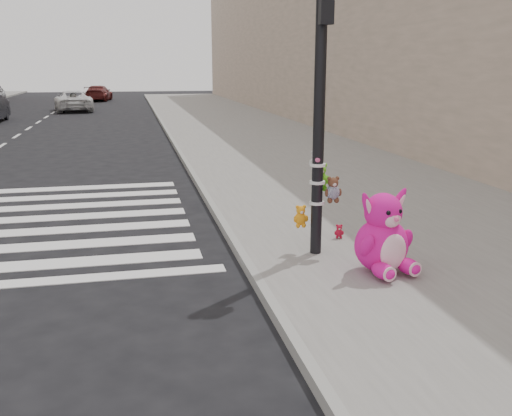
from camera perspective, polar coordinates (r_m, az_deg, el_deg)
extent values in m
plane|color=black|center=(6.41, -11.81, -12.17)|extent=(120.00, 120.00, 0.00)
cube|color=slate|center=(16.75, 5.00, 4.64)|extent=(7.00, 80.00, 0.14)
cube|color=gray|center=(16.07, -6.87, 4.19)|extent=(0.12, 80.00, 0.15)
cube|color=#BDA591|center=(27.89, 10.18, 18.39)|extent=(5.00, 60.00, 10.00)
cylinder|color=black|center=(8.01, 6.33, 9.26)|extent=(0.16, 0.16, 4.00)
cube|color=black|center=(7.85, 7.06, 19.38)|extent=(0.18, 0.12, 0.45)
cylinder|color=white|center=(8.21, 6.09, 0.53)|extent=(0.22, 0.22, 0.04)
cylinder|color=white|center=(8.14, 6.15, 2.58)|extent=(0.22, 0.22, 0.04)
cylinder|color=white|center=(8.10, 6.20, 4.32)|extent=(0.22, 0.22, 0.04)
ellipsoid|color=#E81393|center=(7.44, 12.57, -6.40)|extent=(0.32, 0.43, 0.21)
ellipsoid|color=#E81393|center=(7.68, 14.97, -5.87)|extent=(0.32, 0.43, 0.21)
ellipsoid|color=#E81393|center=(7.71, 12.42, -3.63)|extent=(0.85, 0.76, 0.72)
ellipsoid|color=#F9BFD1|center=(7.53, 13.57, -4.29)|extent=(0.42, 0.23, 0.47)
sphere|color=#E81393|center=(7.58, 12.60, -0.37)|extent=(0.60, 0.60, 0.50)
ellipsoid|color=#E81393|center=(7.45, 11.15, -0.02)|extent=(0.36, 0.18, 0.50)
ellipsoid|color=#E81393|center=(7.72, 13.84, 0.34)|extent=(0.36, 0.18, 0.50)
imported|color=white|center=(38.05, -17.83, 10.16)|extent=(2.78, 4.85, 1.28)
imported|color=maroon|center=(48.67, -15.46, 11.01)|extent=(2.23, 4.41, 1.23)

